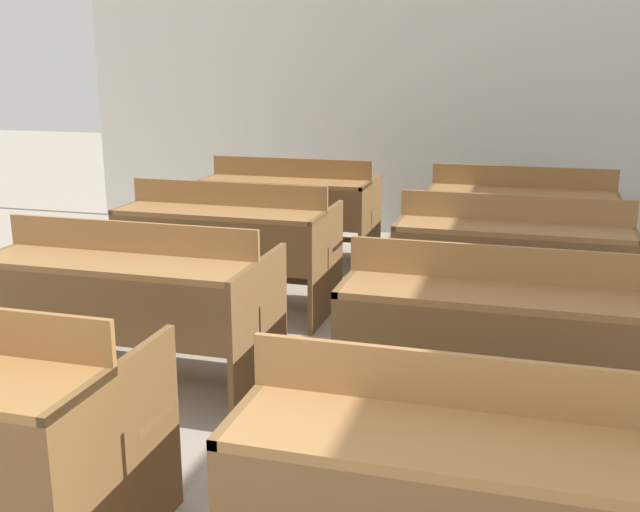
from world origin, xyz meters
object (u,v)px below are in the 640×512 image
Objects in this scene: bench_back_right at (520,218)px; bench_front_right at (486,492)px; bench_back_left at (290,206)px; bench_third_left at (228,241)px; bench_third_right at (512,259)px; bench_second_right at (501,334)px; bench_second_left at (132,298)px.

bench_front_right is at bearing -89.98° from bench_back_right.
bench_back_left is at bearing -179.71° from bench_back_right.
bench_third_right is (1.79, 0.01, 0.00)m from bench_third_left.
bench_back_right is at bearing 90.02° from bench_front_right.
bench_second_left is at bearing 179.71° from bench_second_right.
bench_front_right is 1.00× the size of bench_back_right.
bench_second_right is (-0.02, 1.26, 0.00)m from bench_front_right.
bench_front_right is 3.11m from bench_third_left.
bench_front_right and bench_second_right have the same top height.
bench_back_left is 1.00× the size of bench_back_right.
bench_back_left is at bearing 124.87° from bench_second_right.
bench_second_left is at bearing -125.03° from bench_back_right.
bench_second_right is at bearing -90.08° from bench_third_right.
bench_back_right is at bearing 54.97° from bench_second_left.
bench_front_right and bench_third_left have the same top height.
bench_front_right and bench_third_right have the same top height.
bench_second_right is 2.19m from bench_third_left.
bench_front_right is at bearing -64.71° from bench_back_left.
bench_third_right is (-0.02, 2.54, 0.00)m from bench_front_right.
bench_front_right is at bearing -54.47° from bench_third_left.
bench_back_right is at bearing 89.54° from bench_second_right.
bench_second_left and bench_third_left have the same top height.
bench_third_right is at bearing 90.45° from bench_front_right.
bench_second_right and bench_back_right have the same top height.
bench_second_left and bench_back_right have the same top height.
bench_back_left and bench_back_right have the same top height.
bench_front_right is at bearing -89.00° from bench_second_right.
bench_second_left is 3.11m from bench_back_right.
bench_third_right and bench_back_left have the same top height.
bench_second_right is 1.00× the size of bench_back_right.
bench_third_left is at bearing 90.83° from bench_second_left.
bench_second_right is at bearing -0.29° from bench_second_left.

